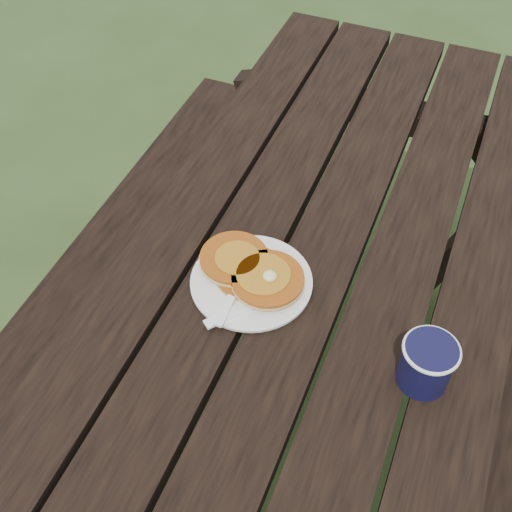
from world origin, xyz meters
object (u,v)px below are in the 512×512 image
at_px(picnic_table, 304,370).
at_px(plate, 251,282).
at_px(coffee_cup, 427,362).
at_px(pancake_stack, 252,270).

distance_m(picnic_table, plate, 0.41).
bearing_deg(coffee_cup, pancake_stack, 165.08).
xyz_separation_m(pancake_stack, coffee_cup, (0.35, -0.09, 0.03)).
relative_size(picnic_table, plate, 8.06).
bearing_deg(plate, pancake_stack, 109.51).
bearing_deg(plate, picnic_table, 40.24).
relative_size(pancake_stack, coffee_cup, 2.25).
height_order(plate, coffee_cup, coffee_cup).
distance_m(picnic_table, pancake_stack, 0.43).
relative_size(plate, coffee_cup, 2.38).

